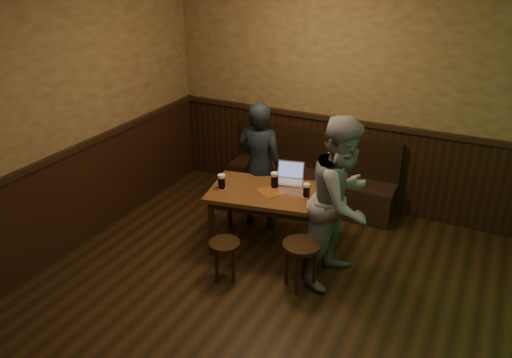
{
  "coord_description": "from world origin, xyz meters",
  "views": [
    {
      "loc": [
        1.53,
        -2.86,
        3.11
      ],
      "look_at": [
        -0.61,
        1.41,
        0.87
      ],
      "focal_mm": 35.0,
      "sensor_mm": 36.0,
      "label": 1
    }
  ],
  "objects_px": {
    "pub_table": "(272,199)",
    "pint_mid": "(275,180)",
    "bench": "(311,181)",
    "person_grey": "(342,201)",
    "pint_left": "(222,182)",
    "person_suit": "(260,166)",
    "pint_right": "(306,190)",
    "laptop": "(290,176)",
    "stool_left": "(225,250)",
    "stool_right": "(301,252)"
  },
  "relations": [
    {
      "from": "laptop",
      "to": "stool_right",
      "type": "bearing_deg",
      "value": -72.76
    },
    {
      "from": "pub_table",
      "to": "laptop",
      "type": "relative_size",
      "value": 4.16
    },
    {
      "from": "person_suit",
      "to": "pint_mid",
      "type": "bearing_deg",
      "value": 133.47
    },
    {
      "from": "pint_left",
      "to": "pint_right",
      "type": "relative_size",
      "value": 1.1
    },
    {
      "from": "pint_right",
      "to": "person_suit",
      "type": "height_order",
      "value": "person_suit"
    },
    {
      "from": "pint_left",
      "to": "pub_table",
      "type": "bearing_deg",
      "value": 19.65
    },
    {
      "from": "bench",
      "to": "pub_table",
      "type": "relative_size",
      "value": 1.51
    },
    {
      "from": "stool_right",
      "to": "person_grey",
      "type": "xyz_separation_m",
      "value": [
        0.26,
        0.35,
        0.46
      ]
    },
    {
      "from": "person_grey",
      "to": "stool_right",
      "type": "bearing_deg",
      "value": 153.22
    },
    {
      "from": "pub_table",
      "to": "person_grey",
      "type": "bearing_deg",
      "value": -22.27
    },
    {
      "from": "pint_right",
      "to": "person_grey",
      "type": "xyz_separation_m",
      "value": [
        0.44,
        -0.21,
        0.07
      ]
    },
    {
      "from": "bench",
      "to": "person_suit",
      "type": "relative_size",
      "value": 1.41
    },
    {
      "from": "person_suit",
      "to": "person_grey",
      "type": "relative_size",
      "value": 0.9
    },
    {
      "from": "pint_left",
      "to": "person_grey",
      "type": "xyz_separation_m",
      "value": [
        1.34,
        0.02,
        0.06
      ]
    },
    {
      "from": "laptop",
      "to": "person_grey",
      "type": "height_order",
      "value": "person_grey"
    },
    {
      "from": "bench",
      "to": "stool_left",
      "type": "relative_size",
      "value": 5.12
    },
    {
      "from": "pint_mid",
      "to": "pint_right",
      "type": "distance_m",
      "value": 0.4
    },
    {
      "from": "pint_right",
      "to": "laptop",
      "type": "distance_m",
      "value": 0.42
    },
    {
      "from": "pint_left",
      "to": "person_grey",
      "type": "bearing_deg",
      "value": 0.81
    },
    {
      "from": "stool_right",
      "to": "pub_table",
      "type": "bearing_deg",
      "value": 137.5
    },
    {
      "from": "pint_right",
      "to": "person_suit",
      "type": "bearing_deg",
      "value": 153.32
    },
    {
      "from": "pint_mid",
      "to": "laptop",
      "type": "xyz_separation_m",
      "value": [
        0.08,
        0.23,
        -0.03
      ]
    },
    {
      "from": "stool_left",
      "to": "pint_left",
      "type": "relative_size",
      "value": 2.56
    },
    {
      "from": "pint_left",
      "to": "pint_right",
      "type": "bearing_deg",
      "value": 14.29
    },
    {
      "from": "bench",
      "to": "pub_table",
      "type": "distance_m",
      "value": 1.27
    },
    {
      "from": "person_grey",
      "to": "pint_right",
      "type": "bearing_deg",
      "value": 74.96
    },
    {
      "from": "stool_left",
      "to": "person_grey",
      "type": "bearing_deg",
      "value": 29.24
    },
    {
      "from": "stool_left",
      "to": "pint_left",
      "type": "bearing_deg",
      "value": 121.67
    },
    {
      "from": "person_grey",
      "to": "laptop",
      "type": "bearing_deg",
      "value": 66.97
    },
    {
      "from": "pub_table",
      "to": "pint_left",
      "type": "bearing_deg",
      "value": -171.31
    },
    {
      "from": "laptop",
      "to": "person_suit",
      "type": "height_order",
      "value": "person_suit"
    },
    {
      "from": "stool_left",
      "to": "laptop",
      "type": "distance_m",
      "value": 1.17
    },
    {
      "from": "person_grey",
      "to": "person_suit",
      "type": "bearing_deg",
      "value": 74.01
    },
    {
      "from": "person_suit",
      "to": "person_grey",
      "type": "xyz_separation_m",
      "value": [
        1.17,
        -0.57,
        0.08
      ]
    },
    {
      "from": "bench",
      "to": "person_grey",
      "type": "height_order",
      "value": "person_grey"
    },
    {
      "from": "laptop",
      "to": "person_suit",
      "type": "bearing_deg",
      "value": 155.94
    },
    {
      "from": "pint_left",
      "to": "pint_mid",
      "type": "height_order",
      "value": "pint_mid"
    },
    {
      "from": "pub_table",
      "to": "person_grey",
      "type": "distance_m",
      "value": 0.88
    },
    {
      "from": "pint_mid",
      "to": "person_grey",
      "type": "xyz_separation_m",
      "value": [
        0.84,
        -0.27,
        0.06
      ]
    },
    {
      "from": "laptop",
      "to": "person_grey",
      "type": "bearing_deg",
      "value": -46.16
    },
    {
      "from": "bench",
      "to": "stool_left",
      "type": "height_order",
      "value": "bench"
    },
    {
      "from": "stool_right",
      "to": "pint_mid",
      "type": "relative_size",
      "value": 2.86
    },
    {
      "from": "pub_table",
      "to": "pint_mid",
      "type": "distance_m",
      "value": 0.21
    },
    {
      "from": "bench",
      "to": "laptop",
      "type": "xyz_separation_m",
      "value": [
        0.07,
        -0.91,
        0.46
      ]
    },
    {
      "from": "person_suit",
      "to": "pint_right",
      "type": "bearing_deg",
      "value": 149.38
    },
    {
      "from": "pub_table",
      "to": "stool_right",
      "type": "relative_size",
      "value": 2.89
    },
    {
      "from": "laptop",
      "to": "person_suit",
      "type": "xyz_separation_m",
      "value": [
        -0.42,
        0.08,
        0.01
      ]
    },
    {
      "from": "stool_right",
      "to": "pint_left",
      "type": "distance_m",
      "value": 1.19
    },
    {
      "from": "bench",
      "to": "person_suit",
      "type": "xyz_separation_m",
      "value": [
        -0.35,
        -0.82,
        0.47
      ]
    },
    {
      "from": "pint_left",
      "to": "laptop",
      "type": "relative_size",
      "value": 0.48
    }
  ]
}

